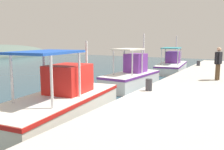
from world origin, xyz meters
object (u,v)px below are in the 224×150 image
(fishing_boat_second, at_px, (132,76))
(mooring_bollard_second, at_px, (149,85))
(fishing_boat_nearest, at_px, (59,102))
(mooring_bollard_third, at_px, (198,63))
(fishing_boat_third, at_px, (172,65))
(fisherman_standing, at_px, (218,62))

(fishing_boat_second, xyz_separation_m, mooring_bollard_second, (-3.96, -2.62, 0.37))
(fishing_boat_nearest, bearing_deg, mooring_bollard_third, -9.30)
(mooring_bollard_third, bearing_deg, fishing_boat_third, 61.99)
(fishing_boat_nearest, xyz_separation_m, fishing_boat_third, (15.28, 0.23, -0.07))
(fisherman_standing, relative_size, mooring_bollard_third, 4.29)
(fishing_boat_third, xyz_separation_m, mooring_bollard_second, (-12.41, -2.52, 0.44))
(fishing_boat_nearest, bearing_deg, mooring_bollard_second, -38.49)
(fishing_boat_second, relative_size, fisherman_standing, 2.77)
(mooring_bollard_second, bearing_deg, fishing_boat_third, 11.47)
(fisherman_standing, height_order, mooring_bollard_third, fisherman_standing)
(fishing_boat_second, bearing_deg, fishing_boat_third, -0.71)
(mooring_bollard_second, xyz_separation_m, mooring_bollard_third, (11.07, 0.00, -0.05))
(fishing_boat_third, bearing_deg, fishing_boat_nearest, -179.13)
(mooring_bollard_third, bearing_deg, fishing_boat_second, 159.75)
(fishing_boat_nearest, relative_size, mooring_bollard_third, 15.01)
(fisherman_standing, bearing_deg, fishing_boat_second, 93.67)
(fishing_boat_nearest, relative_size, fisherman_standing, 3.50)
(mooring_bollard_third, bearing_deg, fishing_boat_nearest, 170.70)
(mooring_bollard_second, relative_size, mooring_bollard_third, 1.25)
(fishing_boat_second, height_order, mooring_bollard_third, fishing_boat_second)
(fishing_boat_nearest, xyz_separation_m, fishing_boat_second, (6.83, 0.34, 0.00))
(fishing_boat_second, distance_m, mooring_bollard_third, 7.58)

